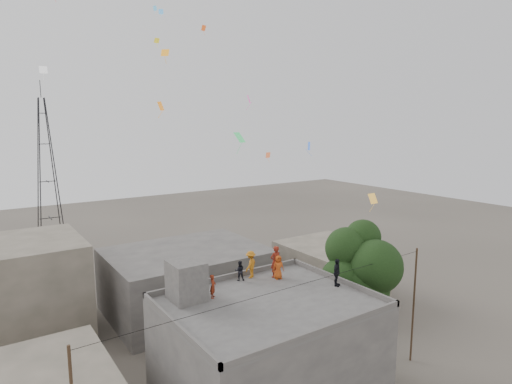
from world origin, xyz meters
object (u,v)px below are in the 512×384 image
at_px(person_dark_adult, 337,272).
at_px(transmission_tower, 47,173).
at_px(stair_head_box, 186,281).
at_px(tree, 361,271).
at_px(person_red_adult, 275,262).

bearing_deg(person_dark_adult, transmission_tower, 71.71).
xyz_separation_m(transmission_tower, person_dark_adult, (8.40, -40.32, -2.20)).
bearing_deg(transmission_tower, person_dark_adult, -78.23).
bearing_deg(person_dark_adult, stair_head_box, 128.94).
height_order(transmission_tower, person_dark_adult, transmission_tower).
bearing_deg(stair_head_box, tree, -10.74).
height_order(tree, person_dark_adult, tree).
bearing_deg(tree, transmission_tower, 106.09).
bearing_deg(person_dark_adult, tree, -12.96).
bearing_deg(person_red_adult, transmission_tower, -78.27).
distance_m(person_red_adult, person_dark_adult, 3.57).
bearing_deg(tree, person_red_adult, 157.25).
xyz_separation_m(transmission_tower, person_red_adult, (6.44, -37.34, -2.04)).
relative_size(tree, person_dark_adult, 5.93).
height_order(person_red_adult, person_dark_adult, person_red_adult).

